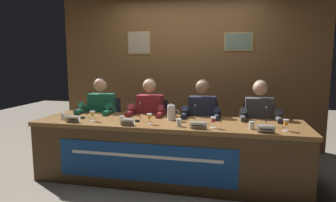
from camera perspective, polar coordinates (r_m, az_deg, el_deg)
ground_plane at (r=3.84m, az=0.00°, el=-14.89°), size 12.00×12.00×0.00m
wall_back_panelled at (r=5.05m, az=3.77°, el=5.85°), size 4.49×0.14×2.60m
conference_table at (r=3.56m, az=-0.47°, el=-7.94°), size 3.29×0.88×0.75m
chair_far_left at (r=4.61m, az=-12.09°, el=-5.33°), size 0.44×0.44×0.91m
panelist_far_left at (r=4.37m, az=-13.28°, el=-2.37°), size 0.51×0.48×1.24m
nameplate_far_left at (r=3.72m, az=-18.12°, el=-3.36°), size 0.18×0.06×0.08m
juice_glass_far_left at (r=3.72m, az=-14.51°, el=-2.48°), size 0.06×0.06×0.12m
water_cup_far_left at (r=3.90m, az=-19.74°, el=-2.95°), size 0.06×0.06×0.08m
microphone_far_left at (r=3.95m, az=-16.09°, el=-2.11°), size 0.06×0.17×0.22m
chair_center_left at (r=4.35m, az=-3.06°, el=-5.94°), size 0.44×0.44×0.91m
panelist_center_left at (r=4.11m, az=-3.83°, el=-2.84°), size 0.51×0.48×1.24m
nameplate_center_left at (r=3.40m, az=-7.95°, el=-4.07°), size 0.17×0.06×0.08m
juice_glass_center_left at (r=3.43m, az=-3.68°, el=-3.12°), size 0.06×0.06×0.12m
water_cup_center_left at (r=3.54m, az=-9.02°, el=-3.64°), size 0.06×0.06×0.08m
microphone_center_left at (r=3.62m, az=-5.83°, el=-2.75°), size 0.06×0.17×0.22m
chair_center_right at (r=4.22m, az=6.82°, el=-6.43°), size 0.44×0.44×0.91m
panelist_center_right at (r=3.97m, az=6.60°, el=-3.27°), size 0.51×0.48×1.24m
nameplate_center_right at (r=3.22m, az=5.94°, el=-4.72°), size 0.19×0.06×0.08m
juice_glass_center_right at (r=3.27m, az=8.82°, el=-3.75°), size 0.06×0.06×0.12m
water_cup_center_right at (r=3.33m, az=2.15°, el=-4.31°), size 0.06×0.06×0.08m
microphone_center_right at (r=3.49m, az=5.17°, el=-3.16°), size 0.06×0.17×0.22m
chair_far_right at (r=4.22m, az=17.03°, el=-6.75°), size 0.44×0.44×0.91m
panelist_far_right at (r=3.96m, az=17.42°, el=-3.60°), size 0.51×0.48×1.24m
nameplate_far_right at (r=3.20m, az=18.58°, el=-5.19°), size 0.18×0.06×0.08m
juice_glass_far_right at (r=3.34m, az=22.03°, el=-4.00°), size 0.06×0.06×0.12m
water_cup_far_right at (r=3.32m, az=16.02°, el=-4.65°), size 0.06×0.06×0.08m
microphone_far_right at (r=3.50m, az=18.78°, el=-3.52°), size 0.06×0.17×0.22m
water_pitcher_central at (r=3.65m, az=0.67°, el=-2.27°), size 0.15×0.10×0.21m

